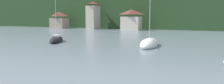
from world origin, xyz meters
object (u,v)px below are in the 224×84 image
at_px(shore_building_westcentral, 93,16).
at_px(sailboat_far_7, 149,44).
at_px(shore_building_west, 59,20).
at_px(sailboat_far_1, 56,40).
at_px(shore_building_central, 131,20).

distance_m(shore_building_westcentral, sailboat_far_7, 48.99).
distance_m(shore_building_west, sailboat_far_7, 59.07).
bearing_deg(sailboat_far_1, sailboat_far_7, 67.48).
xyz_separation_m(shore_building_west, shore_building_westcentral, (15.00, 0.27, 1.76)).
xyz_separation_m(shore_building_westcentral, sailboat_far_7, (29.94, -38.51, -4.55)).
xyz_separation_m(shore_building_west, sailboat_far_1, (27.41, -38.97, -2.81)).
distance_m(shore_building_central, sailboat_far_7, 41.11).
bearing_deg(sailboat_far_7, sailboat_far_1, 88.75).
xyz_separation_m(shore_building_westcentral, sailboat_far_1, (12.41, -39.25, -4.57)).
bearing_deg(shore_building_central, sailboat_far_1, -93.80).
bearing_deg(sailboat_far_1, shore_building_west, -169.80).
bearing_deg(sailboat_far_7, shore_building_west, 45.96).
distance_m(shore_building_west, shore_building_central, 30.00).
bearing_deg(sailboat_far_7, shore_building_westcentral, 34.21).
height_order(shore_building_west, shore_building_westcentral, shore_building_westcentral).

